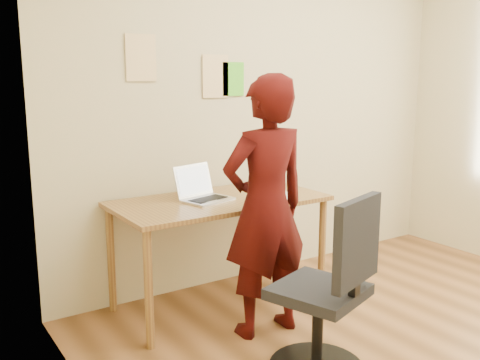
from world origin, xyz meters
TOP-DOWN VIEW (x-y plane):
  - room at (0.00, 0.00)m, footprint 3.58×3.58m
  - desk at (-0.66, 1.38)m, footprint 1.40×0.70m
  - laptop at (-0.76, 1.42)m, footprint 0.37×0.34m
  - paper_sheet at (-0.28, 1.26)m, footprint 0.30×0.34m
  - phone at (-0.44, 1.17)m, footprint 0.12×0.14m
  - wall_note_left at (-1.02, 1.74)m, footprint 0.21×0.00m
  - wall_note_mid at (-0.46, 1.74)m, footprint 0.21×0.00m
  - wall_note_right at (-0.31, 1.74)m, footprint 0.18×0.00m
  - office_chair at (-0.65, 0.32)m, footprint 0.54×0.55m
  - person at (-0.63, 0.89)m, footprint 0.58×0.39m

SIDE VIEW (x-z plane):
  - office_chair at x=-0.65m, z-range -0.07..0.90m
  - desk at x=-0.66m, z-range 0.28..1.02m
  - paper_sheet at x=-0.28m, z-range 0.74..0.74m
  - phone at x=-0.44m, z-range 0.74..0.75m
  - person at x=-0.63m, z-range 0.00..1.56m
  - laptop at x=-0.76m, z-range 0.68..0.90m
  - room at x=0.00m, z-range -0.04..2.74m
  - wall_note_right at x=-0.31m, z-range 1.40..1.64m
  - wall_note_mid at x=-0.46m, z-range 1.39..1.69m
  - wall_note_left at x=-1.02m, z-range 1.50..1.80m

